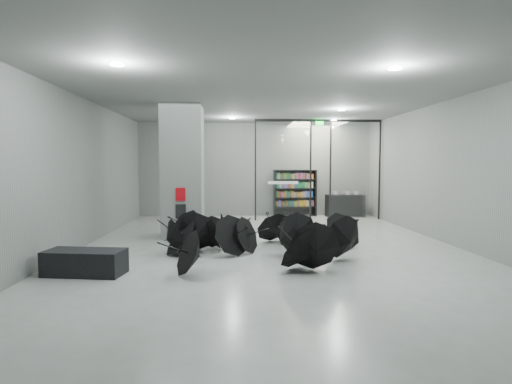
{
  "coord_description": "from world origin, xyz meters",
  "views": [
    {
      "loc": [
        -0.96,
        -10.29,
        2.2
      ],
      "look_at": [
        -0.3,
        1.5,
        1.4
      ],
      "focal_mm": 28.09,
      "sensor_mm": 36.0,
      "label": 1
    }
  ],
  "objects": [
    {
      "name": "room",
      "position": [
        0.0,
        0.0,
        2.84
      ],
      "size": [
        14.0,
        14.02,
        4.01
      ],
      "color": "gray",
      "rests_on": "ground"
    },
    {
      "name": "exit_sign",
      "position": [
        2.4,
        5.3,
        3.82
      ],
      "size": [
        0.3,
        0.06,
        0.15
      ],
      "primitive_type": "cube",
      "color": "#0CE533",
      "rests_on": "room"
    },
    {
      "name": "umbrella_cluster",
      "position": [
        -0.48,
        -0.59,
        0.31
      ],
      "size": [
        5.6,
        4.7,
        1.29
      ],
      "color": "black",
      "rests_on": "ground"
    },
    {
      "name": "column",
      "position": [
        -2.5,
        2.0,
        2.0
      ],
      "size": [
        1.2,
        1.2,
        4.0
      ],
      "primitive_type": "cube",
      "color": "slate",
      "rests_on": "ground"
    },
    {
      "name": "bookshelf",
      "position": [
        1.68,
        6.75,
        1.0
      ],
      "size": [
        1.84,
        0.54,
        1.99
      ],
      "primitive_type": null,
      "rotation": [
        0.0,
        0.0,
        0.1
      ],
      "color": "black",
      "rests_on": "ground"
    },
    {
      "name": "shop_counter",
      "position": [
        3.77,
        6.45,
        0.47
      ],
      "size": [
        1.58,
        0.66,
        0.94
      ],
      "primitive_type": "cube",
      "rotation": [
        0.0,
        0.0,
        0.02
      ],
      "color": "black",
      "rests_on": "ground"
    },
    {
      "name": "info_panel",
      "position": [
        -2.5,
        1.38,
        0.85
      ],
      "size": [
        0.3,
        0.03,
        0.42
      ],
      "primitive_type": "cube",
      "color": "black",
      "rests_on": "column"
    },
    {
      "name": "glass_partition",
      "position": [
        2.39,
        5.5,
        2.18
      ],
      "size": [
        5.06,
        0.08,
        4.0
      ],
      "color": "silver",
      "rests_on": "ground"
    },
    {
      "name": "bench",
      "position": [
        -3.94,
        -2.21,
        0.25
      ],
      "size": [
        1.63,
        0.89,
        0.5
      ],
      "primitive_type": "cube",
      "rotation": [
        0.0,
        0.0,
        -0.15
      ],
      "color": "black",
      "rests_on": "ground"
    },
    {
      "name": "fire_cabinet",
      "position": [
        -2.5,
        1.38,
        1.35
      ],
      "size": [
        0.28,
        0.04,
        0.38
      ],
      "primitive_type": "cube",
      "color": "#A50A07",
      "rests_on": "column"
    }
  ]
}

